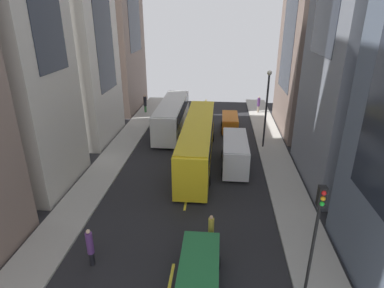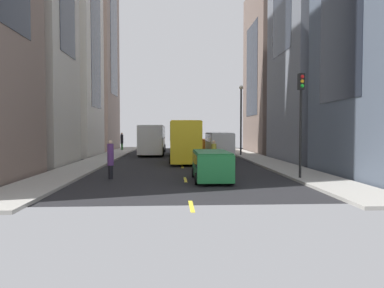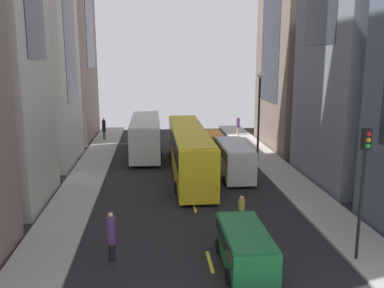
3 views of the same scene
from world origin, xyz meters
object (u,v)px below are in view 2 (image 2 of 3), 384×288
streetcar_yellow (184,137)px  pedestrian_waiting_curb (214,156)px  city_bus_white (153,137)px  pedestrian_crossing_near (230,141)px  car_green_0 (212,163)px  pedestrian_crossing_mid (111,158)px  pedestrian_walking_far (122,141)px  traffic_light_near_corner (301,105)px  delivery_van_white (219,144)px  car_orange_1 (207,145)px

streetcar_yellow → pedestrian_waiting_curb: streetcar_yellow is taller
city_bus_white → pedestrian_crossing_near: 12.97m
car_green_0 → pedestrian_crossing_mid: pedestrian_crossing_mid is taller
pedestrian_walking_far → traffic_light_near_corner: traffic_light_near_corner is taller
pedestrian_waiting_curb → pedestrian_crossing_mid: pedestrian_crossing_mid is taller
pedestrian_crossing_mid → traffic_light_near_corner: bearing=-117.4°
delivery_van_white → streetcar_yellow: bearing=160.5°
traffic_light_near_corner → streetcar_yellow: bearing=112.6°
city_bus_white → streetcar_yellow: size_ratio=0.77×
car_orange_1 → pedestrian_waiting_curb: size_ratio=2.09×
city_bus_white → traffic_light_near_corner: bearing=-66.6°
delivery_van_white → pedestrian_waiting_curb: 10.66m
streetcar_yellow → pedestrian_walking_far: (-7.99, 13.88, -0.75)m
streetcar_yellow → car_orange_1: (3.06, 8.24, -1.11)m
city_bus_white → pedestrian_crossing_near: bearing=36.8°
city_bus_white → traffic_light_near_corner: traffic_light_near_corner is taller
delivery_van_white → pedestrian_crossing_near: (3.64, 16.34, -0.24)m
streetcar_yellow → traffic_light_near_corner: traffic_light_near_corner is taller
pedestrian_waiting_curb → pedestrian_crossing_near: pedestrian_crossing_near is taller
delivery_van_white → car_green_0: size_ratio=1.35×
pedestrian_crossing_mid → pedestrian_walking_far: (-3.38, 27.49, 0.19)m
car_green_0 → traffic_light_near_corner: traffic_light_near_corner is taller
car_green_0 → traffic_light_near_corner: 5.95m
streetcar_yellow → traffic_light_near_corner: size_ratio=2.57×
pedestrian_crossing_near → car_orange_1: bearing=55.6°
traffic_light_near_corner → pedestrian_crossing_mid: bearing=173.9°
streetcar_yellow → delivery_van_white: size_ratio=2.47×
streetcar_yellow → pedestrian_crossing_near: size_ratio=7.03×
streetcar_yellow → car_orange_1: bearing=69.7°
city_bus_white → pedestrian_walking_far: city_bus_white is taller
city_bus_white → car_orange_1: size_ratio=2.55×
pedestrian_crossing_mid → pedestrian_walking_far: size_ratio=0.97×
car_orange_1 → pedestrian_waiting_curb: pedestrian_waiting_curb is taller
car_green_0 → pedestrian_walking_far: (-9.14, 28.53, 0.40)m
car_orange_1 → pedestrian_crossing_mid: size_ratio=2.01×
pedestrian_waiting_curb → car_green_0: bearing=-79.3°
delivery_van_white → pedestrian_crossing_near: delivery_van_white is taller
pedestrian_crossing_mid → traffic_light_near_corner: (10.76, -1.15, 3.02)m
pedestrian_crossing_mid → streetcar_yellow: bearing=-40.0°
city_bus_white → car_orange_1: bearing=7.2°
pedestrian_waiting_curb → pedestrian_crossing_mid: bearing=-143.1°
pedestrian_walking_far → pedestrian_crossing_near: (14.93, 1.30, -0.11)m
delivery_van_white → pedestrian_crossing_near: 16.74m
car_green_0 → pedestrian_crossing_mid: size_ratio=2.00×
delivery_van_white → car_green_0: delivery_van_white is taller
streetcar_yellow → pedestrian_walking_far: streetcar_yellow is taller
pedestrian_walking_far → traffic_light_near_corner: size_ratio=0.40×
city_bus_white → delivery_van_white: (6.72, -8.58, -0.49)m
car_green_0 → traffic_light_near_corner: size_ratio=0.77×
delivery_van_white → pedestrian_walking_far: bearing=126.9°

